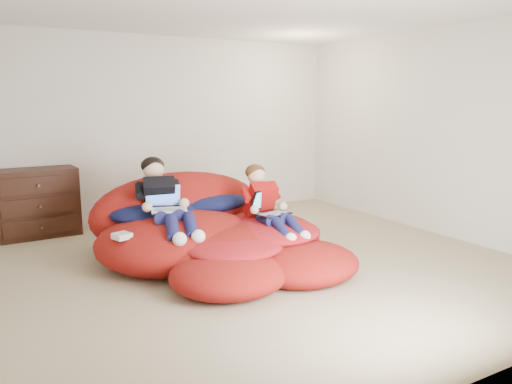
# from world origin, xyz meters

# --- Properties ---
(room_shell) EXTENTS (5.10, 5.10, 2.77)m
(room_shell) POSITION_xyz_m (0.00, 0.00, 0.22)
(room_shell) COLOR tan
(room_shell) RESTS_ON ground
(dresser) EXTENTS (0.94, 0.54, 0.83)m
(dresser) POSITION_xyz_m (-1.82, 2.25, 0.41)
(dresser) COLOR black
(dresser) RESTS_ON ground
(beanbag_pile) EXTENTS (2.36, 2.47, 0.93)m
(beanbag_pile) POSITION_xyz_m (-0.38, 0.38, 0.27)
(beanbag_pile) COLOR #A31712
(beanbag_pile) RESTS_ON ground
(cream_pillow) EXTENTS (0.46, 0.29, 0.29)m
(cream_pillow) POSITION_xyz_m (-0.91, 1.06, 0.62)
(cream_pillow) COLOR beige
(cream_pillow) RESTS_ON beanbag_pile
(older_boy) EXTENTS (0.41, 1.15, 0.70)m
(older_boy) POSITION_xyz_m (-0.83, 0.52, 0.68)
(older_boy) COLOR black
(older_boy) RESTS_ON beanbag_pile
(younger_boy) EXTENTS (0.33, 0.97, 0.66)m
(younger_boy) POSITION_xyz_m (0.13, 0.10, 0.61)
(younger_boy) COLOR #B91210
(younger_boy) RESTS_ON beanbag_pile
(laptop_white) EXTENTS (0.39, 0.43, 0.24)m
(laptop_white) POSITION_xyz_m (-0.83, 0.44, 0.63)
(laptop_white) COLOR silver
(laptop_white) RESTS_ON older_boy
(laptop_black) EXTENTS (0.39, 0.42, 0.24)m
(laptop_black) POSITION_xyz_m (0.13, 0.06, 0.56)
(laptop_black) COLOR black
(laptop_black) RESTS_ON younger_boy
(power_adapter) EXTENTS (0.18, 0.18, 0.05)m
(power_adapter) POSITION_xyz_m (-1.34, 0.21, 0.42)
(power_adapter) COLOR silver
(power_adapter) RESTS_ON beanbag_pile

